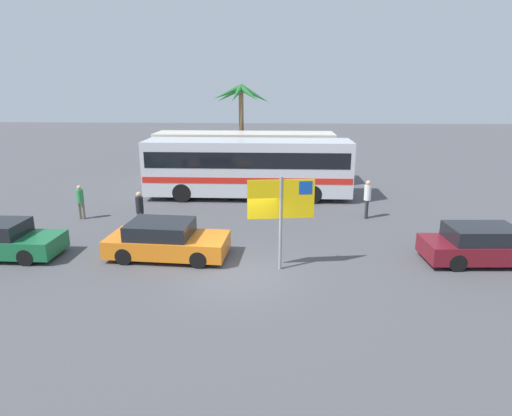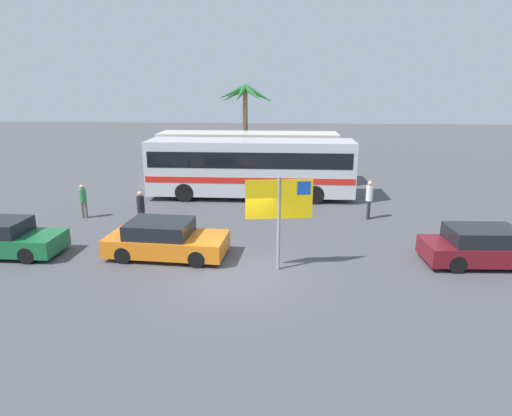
# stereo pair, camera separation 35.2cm
# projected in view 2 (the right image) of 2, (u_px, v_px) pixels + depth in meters

# --- Properties ---
(ground) EXTENTS (120.00, 120.00, 0.00)m
(ground) POSITION_uv_depth(u_px,v_px,m) (237.00, 274.00, 14.41)
(ground) COLOR #4C4C51
(bus_front_coach) EXTENTS (11.16, 2.64, 3.17)m
(bus_front_coach) POSITION_uv_depth(u_px,v_px,m) (251.00, 166.00, 23.87)
(bus_front_coach) COLOR silver
(bus_front_coach) RESTS_ON ground
(bus_rear_coach) EXTENTS (11.16, 2.64, 3.17)m
(bus_rear_coach) POSITION_uv_depth(u_px,v_px,m) (248.00, 155.00, 27.65)
(bus_rear_coach) COLOR silver
(bus_rear_coach) RESTS_ON ground
(ferry_sign) EXTENTS (2.19, 0.36, 3.20)m
(ferry_sign) POSITION_uv_depth(u_px,v_px,m) (280.00, 203.00, 14.20)
(ferry_sign) COLOR gray
(ferry_sign) RESTS_ON ground
(car_orange) EXTENTS (4.38, 2.18, 1.32)m
(car_orange) POSITION_uv_depth(u_px,v_px,m) (165.00, 240.00, 15.78)
(car_orange) COLOR orange
(car_orange) RESTS_ON ground
(car_maroon) EXTENTS (4.51, 1.91, 1.32)m
(car_maroon) POSITION_uv_depth(u_px,v_px,m) (487.00, 247.00, 15.06)
(car_maroon) COLOR maroon
(car_maroon) RESTS_ON ground
(car_green) EXTENTS (4.21, 1.73, 1.32)m
(car_green) POSITION_uv_depth(u_px,v_px,m) (2.00, 238.00, 15.93)
(car_green) COLOR #196638
(car_green) RESTS_ON ground
(pedestrian_crossing_lot) EXTENTS (0.32, 0.32, 1.73)m
(pedestrian_crossing_lot) POSITION_uv_depth(u_px,v_px,m) (141.00, 207.00, 18.50)
(pedestrian_crossing_lot) COLOR #4C4C51
(pedestrian_crossing_lot) RESTS_ON ground
(pedestrian_by_bus) EXTENTS (0.32, 0.32, 1.60)m
(pedestrian_by_bus) POSITION_uv_depth(u_px,v_px,m) (83.00, 199.00, 20.30)
(pedestrian_by_bus) COLOR #706656
(pedestrian_by_bus) RESTS_ON ground
(pedestrian_near_sign) EXTENTS (0.32, 0.32, 1.81)m
(pedestrian_near_sign) POSITION_uv_depth(u_px,v_px,m) (369.00, 196.00, 20.12)
(pedestrian_near_sign) COLOR #2D2D33
(pedestrian_near_sign) RESTS_ON ground
(palm_tree_seaside) EXTENTS (3.80, 3.94, 6.11)m
(palm_tree_seaside) POSITION_uv_depth(u_px,v_px,m) (245.00, 101.00, 29.06)
(palm_tree_seaside) COLOR brown
(palm_tree_seaside) RESTS_ON ground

